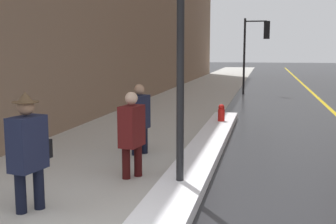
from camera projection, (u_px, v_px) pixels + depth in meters
sidewalk_slab at (188, 100)px, 19.54m from camera, size 4.00×80.00×0.01m
road_centre_stripe at (324, 104)px, 18.20m from camera, size 0.16×80.00×0.00m
snow_bank_curb at (204, 151)px, 9.14m from camera, size 0.75×10.69×0.19m
traffic_light_near at (258, 40)px, 21.63m from camera, size 1.31×0.32×3.92m
pedestrian_with_shoulder_bag at (28, 147)px, 5.86m from camera, size 0.39×0.76×1.71m
pedestrian_in_glasses at (132, 131)px, 7.46m from camera, size 0.38×0.74×1.56m
pedestrian_nearside at (139, 116)px, 9.14m from camera, size 0.38×0.55×1.55m
fire_hydrant at (221, 116)px, 12.51m from camera, size 0.20×0.20×0.70m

